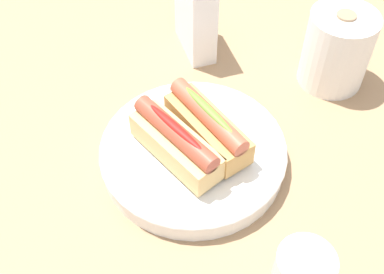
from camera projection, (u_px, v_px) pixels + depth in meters
The scene contains 6 objects.
ground_plane at pixel (196, 164), 0.73m from camera, with size 2.40×2.40×0.00m, color #9E7A56.
serving_bowl at pixel (192, 153), 0.72m from camera, with size 0.27×0.27×0.04m.
hotdog_front at pixel (176, 142), 0.67m from camera, with size 0.16×0.07×0.06m.
hotdog_back at pixel (208, 125), 0.69m from camera, with size 0.15×0.05×0.06m.
paper_towel_roll at pixel (337, 49), 0.80m from camera, with size 0.11×0.11×0.13m.
napkin_box at pixel (195, 13), 0.85m from camera, with size 0.11×0.04×0.15m, color white.
Camera 1 is at (0.36, -0.25, 0.58)m, focal length 45.55 mm.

